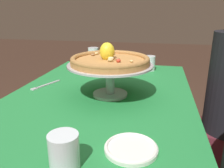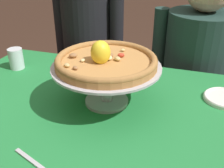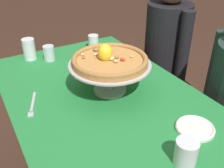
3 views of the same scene
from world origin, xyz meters
name	(u,v)px [view 3 (image 3 of 3)]	position (x,y,z in m)	size (l,w,h in m)	color
dining_table	(101,109)	(0.00, 0.00, 0.63)	(1.30, 0.87, 0.73)	brown
pizza_stand	(110,71)	(0.01, 0.05, 0.84)	(0.39, 0.39, 0.15)	#B7B7C1
pizza	(110,60)	(0.01, 0.05, 0.90)	(0.36, 0.36, 0.10)	#BC8447
water_glass_front_left	(29,51)	(-0.56, -0.20, 0.79)	(0.08, 0.08, 0.13)	white
water_glass_side_left	(49,54)	(-0.48, -0.10, 0.77)	(0.07, 0.07, 0.09)	silver
water_glass_side_right	(186,154)	(0.55, 0.04, 0.77)	(0.08, 0.08, 0.10)	silver
water_glass_back_left	(93,43)	(-0.50, 0.21, 0.77)	(0.07, 0.07, 0.10)	white
side_plate	(195,128)	(0.44, 0.20, 0.74)	(0.16, 0.16, 0.02)	white
dinner_fork	(32,105)	(-0.05, -0.33, 0.73)	(0.19, 0.09, 0.01)	#B7B7C1
diner_left	(164,63)	(-0.33, 0.70, 0.57)	(0.46, 0.35, 1.21)	maroon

